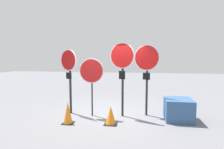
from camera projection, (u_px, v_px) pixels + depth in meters
ground_plane at (109, 114)px, 6.53m from camera, size 40.00×40.00×0.00m
stop_sign_0 at (69, 69)px, 6.43m from camera, size 0.72×0.35×2.39m
stop_sign_1 at (91, 73)px, 6.14m from camera, size 0.88×0.11×2.06m
stop_sign_2 at (122, 64)px, 6.06m from camera, size 0.86×0.27×2.60m
stop_sign_3 at (147, 65)px, 6.15m from camera, size 0.87×0.32×2.54m
traffic_cone_0 at (68, 113)px, 5.52m from camera, size 0.34×0.34×0.69m
traffic_cone_1 at (111, 115)px, 5.46m from camera, size 0.39×0.39×0.58m
storage_crate at (178, 109)px, 5.83m from camera, size 0.87×0.90×0.72m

